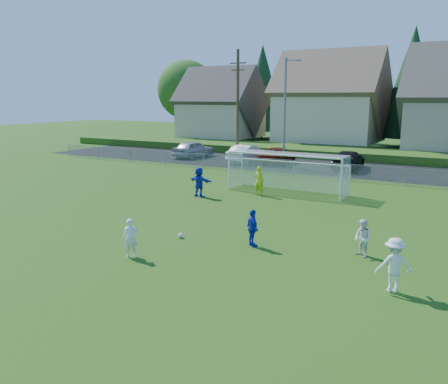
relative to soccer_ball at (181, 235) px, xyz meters
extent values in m
plane|color=#193D0C|center=(0.14, -4.55, -0.11)|extent=(160.00, 160.00, 0.00)
plane|color=black|center=(0.14, 22.95, -0.10)|extent=(60.00, 60.00, 0.00)
cube|color=#1E420F|center=(0.14, 30.45, 0.29)|extent=(70.00, 6.00, 0.80)
sphere|color=white|center=(0.00, 0.00, 0.00)|extent=(0.22, 0.22, 0.22)
imported|color=white|center=(-0.20, -2.91, 0.62)|extent=(0.63, 0.61, 1.46)
imported|color=white|center=(7.26, 1.41, 0.60)|extent=(0.87, 0.83, 1.42)
imported|color=white|center=(8.88, -1.37, 0.75)|extent=(1.27, 1.07, 1.71)
imported|color=#1329B9|center=(3.15, 0.50, 0.64)|extent=(0.92, 0.84, 1.51)
imported|color=#1329B9|center=(-3.92, 7.55, 0.78)|extent=(1.72, 0.80, 1.78)
imported|color=#B8D218|center=(-1.00, 9.69, 0.78)|extent=(0.69, 0.49, 1.78)
imported|color=#A4A7AC|center=(-14.59, 22.95, 0.71)|extent=(2.39, 4.99, 1.65)
imported|color=white|center=(-8.29, 22.22, 0.69)|extent=(1.72, 4.87, 1.60)
imported|color=#66170B|center=(-5.64, 23.17, 0.61)|extent=(3.04, 5.43, 1.43)
imported|color=black|center=(0.78, 22.93, 0.65)|extent=(2.69, 5.42, 1.51)
cylinder|color=white|center=(-3.51, 10.45, 1.11)|extent=(0.12, 0.12, 2.44)
cylinder|color=white|center=(3.79, 10.45, 1.11)|extent=(0.12, 0.12, 2.44)
cylinder|color=white|center=(0.14, 10.45, 2.33)|extent=(7.30, 0.12, 0.12)
cylinder|color=white|center=(-3.51, 12.25, 0.79)|extent=(0.08, 0.08, 1.80)
cylinder|color=white|center=(3.79, 12.25, 0.79)|extent=(0.08, 0.08, 1.80)
cylinder|color=white|center=(0.14, 12.25, 1.69)|extent=(7.30, 0.08, 0.08)
cube|color=silver|center=(0.14, 12.25, 0.79)|extent=(7.30, 0.02, 1.80)
cube|color=silver|center=(-3.51, 11.35, 1.11)|extent=(0.02, 1.80, 2.44)
cube|color=silver|center=(3.79, 11.35, 1.11)|extent=(0.02, 1.80, 2.44)
cube|color=silver|center=(0.14, 11.35, 2.33)|extent=(7.30, 1.80, 0.02)
cube|color=gray|center=(0.14, 17.45, 1.06)|extent=(52.00, 0.03, 0.03)
cube|color=gray|center=(0.14, 17.45, 0.49)|extent=(52.00, 0.02, 1.14)
cylinder|color=gray|center=(-25.86, 17.45, 0.49)|extent=(0.06, 0.06, 1.20)
cylinder|color=gray|center=(0.14, 17.45, 0.49)|extent=(0.06, 0.06, 1.20)
cylinder|color=slate|center=(-4.36, 21.45, 4.39)|extent=(0.18, 0.18, 9.00)
cylinder|color=slate|center=(-3.86, 21.45, 8.69)|extent=(1.20, 0.12, 0.12)
cube|color=slate|center=(-3.26, 21.45, 8.64)|extent=(0.36, 0.18, 0.12)
cylinder|color=#473321|center=(-9.36, 22.45, 4.89)|extent=(0.26, 0.26, 10.00)
cube|color=#473321|center=(-9.36, 22.45, 8.69)|extent=(1.60, 0.10, 0.10)
cube|color=#473321|center=(-9.36, 22.45, 8.09)|extent=(1.30, 0.10, 0.10)
cube|color=tan|center=(-19.86, 37.45, 2.94)|extent=(9.00, 8.00, 4.50)
pyramid|color=#423D38|center=(-19.86, 37.45, 9.60)|extent=(9.90, 8.80, 4.41)
cube|color=#C6B58E|center=(-5.86, 38.45, 3.44)|extent=(11.00, 9.00, 5.50)
pyramid|color=brown|center=(-5.86, 38.45, 11.15)|extent=(12.10, 9.90, 4.96)
cylinder|color=#382616|center=(-27.86, 41.45, 1.87)|extent=(0.36, 0.36, 3.96)
sphere|color=#2B5B19|center=(-27.86, 41.45, 6.71)|extent=(8.36, 8.36, 8.36)
cylinder|color=#382616|center=(-17.86, 45.45, 0.49)|extent=(0.30, 0.30, 1.20)
cone|color=#143819|center=(-17.86, 45.45, 6.94)|extent=(6.76, 6.76, 11.70)
cylinder|color=#382616|center=(-7.86, 46.45, 0.49)|extent=(0.30, 0.30, 1.20)
cone|color=#143819|center=(-7.86, 46.45, 6.49)|extent=(6.24, 6.24, 10.80)
cylinder|color=#382616|center=(2.14, 43.45, 0.49)|extent=(0.30, 0.30, 1.20)
cone|color=#143819|center=(2.14, 43.45, 7.39)|extent=(7.28, 7.28, 12.60)
camera|label=1|loc=(11.21, -15.81, 5.77)|focal=38.00mm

